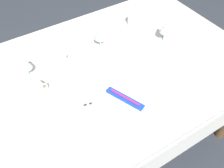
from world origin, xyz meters
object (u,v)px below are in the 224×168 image
Objects in this scene: coffee_cup_left at (37,90)px; coffee_cup_right at (61,60)px; fork_inner at (91,114)px; spoon_soup at (150,82)px; fork_outer at (96,112)px; wine_glass_right at (166,28)px; wine_glass_centre at (100,34)px; spoon_dessert at (153,79)px; toothbrush_package at (125,98)px; wine_glass_left at (25,64)px; dinner_plate at (125,100)px; coffee_cup_far at (134,20)px; napkin_folded at (92,54)px; dinner_knife at (148,87)px.

coffee_cup_right is (0.19, 0.14, 0.00)m from coffee_cup_left.
spoon_soup is at bearing 1.20° from fork_inner.
coffee_cup_left is at bearing -144.07° from coffee_cup_right.
fork_inner is (-0.03, 0.00, 0.00)m from fork_outer.
wine_glass_right is (0.83, 0.00, 0.06)m from coffee_cup_left.
wine_glass_centre reaches higher than wine_glass_right.
coffee_cup_right is (-0.37, 0.36, 0.04)m from spoon_dessert.
coffee_cup_right is at bearing 110.86° from toothbrush_package.
spoon_soup is at bearing -36.78° from wine_glass_left.
dinner_plate is 1.79× the size of wine_glass_right.
fork_outer is at bearing -123.27° from wine_glass_centre.
fork_inner is 0.99× the size of spoon_dessert.
coffee_cup_right is 0.87× the size of coffee_cup_far.
napkin_folded reaches higher than coffee_cup_far.
spoon_dessert is 2.22× the size of coffee_cup_left.
coffee_cup_far is (0.77, 0.24, 0.00)m from coffee_cup_left.
dinner_knife is 1.99× the size of coffee_cup_far.
dinner_knife is 0.04m from spoon_soup.
wine_glass_right reaches higher than dinner_plate.
fork_inner is at bearing -141.33° from coffee_cup_far.
wine_glass_centre and napkin_folded have the same top height.
napkin_folded is at bearing 116.44° from dinner_knife.
wine_glass_centre is at bearing 41.86° from napkin_folded.
toothbrush_package is 0.45m from wine_glass_centre.
wine_glass_right is at bearing -23.78° from wine_glass_centre.
fork_outer is 2.11× the size of coffee_cup_right.
fork_outer is (-0.15, 0.02, -0.01)m from dinner_plate.
wine_glass_left is (-0.35, 0.43, 0.06)m from toothbrush_package.
wine_glass_centre is (-0.07, 0.40, 0.10)m from spoon_soup.
spoon_dessert is at bearing 30.00° from spoon_soup.
fork_outer is 0.69m from wine_glass_right.
spoon_dessert is 0.52m from coffee_cup_right.
dinner_plate is 1.21× the size of fork_inner.
wine_glass_right is at bearing -6.85° from napkin_folded.
wine_glass_centre is at bearing 53.90° from fork_inner.
coffee_cup_right is 0.66× the size of napkin_folded.
fork_inner is 0.30m from coffee_cup_left.
toothbrush_package is 1.02× the size of fork_outer.
fork_inner is at bearing -68.14° from wine_glass_left.
coffee_cup_far is (0.57, 0.48, 0.04)m from fork_outer.
wine_glass_left reaches higher than spoon_dessert.
toothbrush_package reaches higher than dinner_knife.
napkin_folded is at bearing 63.38° from fork_outer.
coffee_cup_far reaches higher than toothbrush_package.
wine_glass_right reaches higher than fork_inner.
wine_glass_centre reaches higher than coffee_cup_far.
coffee_cup_left reaches higher than spoon_soup.
fork_outer is 0.39m from coffee_cup_right.
toothbrush_package is 1.00× the size of spoon_soup.
dinner_knife is 2.28× the size of coffee_cup_right.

